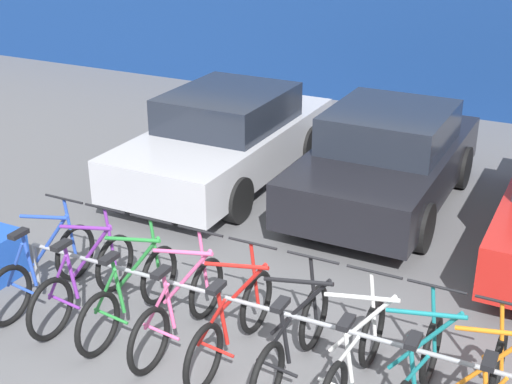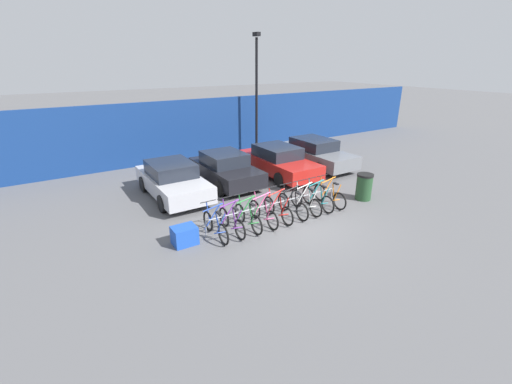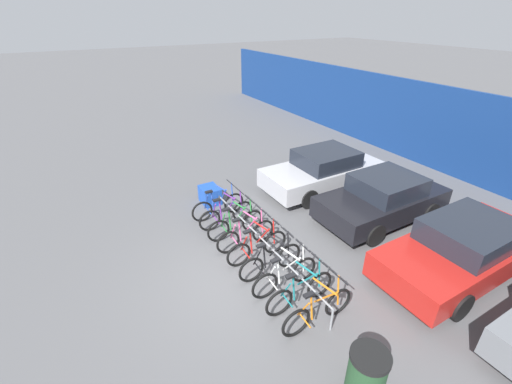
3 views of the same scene
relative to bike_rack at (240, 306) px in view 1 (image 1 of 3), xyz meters
name	(u,v)px [view 1 (image 1 of 3)]	position (x,y,z in m)	size (l,w,h in m)	color
hoarding_wall	(475,36)	(0.36, 8.82, 1.08)	(36.00, 0.16, 3.17)	navy
bike_rack	(240,306)	(0.00, 0.00, 0.00)	(5.26, 0.04, 0.57)	gray
bicycle_blue	(43,269)	(-2.36, -0.15, -0.12)	(0.68, 1.71, 1.05)	black
bicycle_purple	(84,281)	(-1.80, -0.15, -0.12)	(0.68, 1.71, 1.05)	black
bicycle_green	(130,294)	(-1.20, -0.15, -0.12)	(0.68, 1.71, 1.05)	black
bicycle_pink	(179,309)	(-0.61, -0.15, -0.12)	(0.68, 1.71, 1.05)	black
bicycle_red	(232,324)	(-0.02, -0.15, -0.12)	(0.68, 1.71, 1.05)	black
bicycle_black	(292,342)	(0.62, -0.15, -0.12)	(0.68, 1.71, 1.05)	black
bicycle_white	(354,360)	(1.21, -0.15, -0.12)	(0.68, 1.71, 1.05)	black
bicycle_teal	(416,378)	(1.77, -0.15, -0.12)	(0.68, 1.71, 1.05)	black
car_silver	(226,137)	(-2.27, 3.81, 0.19)	(1.91, 4.23, 1.40)	#B7B7BC
car_black	(386,159)	(0.18, 4.03, 0.19)	(1.91, 3.94, 1.40)	black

